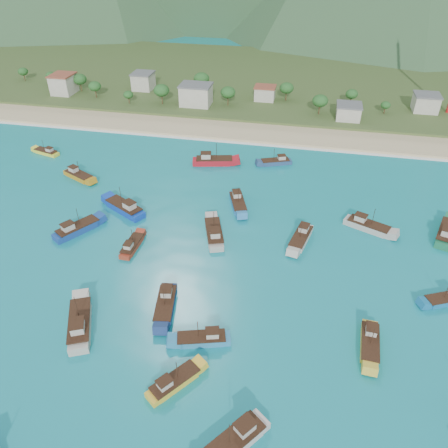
% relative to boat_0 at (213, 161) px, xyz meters
% --- Properties ---
extents(ground, '(600.00, 600.00, 0.00)m').
position_rel_boat_0_xyz_m(ground, '(16.93, -52.63, -0.91)').
color(ground, '#0B7382').
rests_on(ground, ground).
extents(beach, '(400.00, 18.00, 1.20)m').
position_rel_boat_0_xyz_m(beach, '(16.93, 26.37, -0.91)').
color(beach, beige).
rests_on(beach, ground).
extents(land, '(400.00, 110.00, 2.40)m').
position_rel_boat_0_xyz_m(land, '(16.93, 87.37, -0.91)').
color(land, '#385123').
rests_on(land, ground).
extents(surf_line, '(400.00, 2.50, 0.08)m').
position_rel_boat_0_xyz_m(surf_line, '(16.93, 16.87, -0.91)').
color(surf_line, white).
rests_on(surf_line, ground).
extents(village, '(208.38, 28.57, 7.38)m').
position_rel_boat_0_xyz_m(village, '(24.05, 48.98, 3.82)').
color(village, beige).
rests_on(village, ground).
extents(vegetation, '(271.66, 25.82, 8.39)m').
position_rel_boat_0_xyz_m(vegetation, '(8.40, 50.63, 4.21)').
color(vegetation, '#235623').
rests_on(vegetation, ground).
extents(boat_0, '(12.58, 6.11, 7.14)m').
position_rel_boat_0_xyz_m(boat_0, '(0.00, 0.00, 0.00)').
color(boat_0, '#AB1520').
rests_on(boat_0, ground).
extents(boat_2, '(9.82, 5.26, 5.57)m').
position_rel_boat_0_xyz_m(boat_2, '(13.14, -66.42, -0.29)').
color(boat_2, teal).
rests_on(boat_2, ground).
extents(boat_3, '(9.66, 5.88, 5.49)m').
position_rel_boat_0_xyz_m(boat_3, '(18.40, 3.77, -0.30)').
color(boat_3, navy).
rests_on(boat_3, ground).
extents(boat_4, '(11.19, 7.34, 6.40)m').
position_rel_boat_0_xyz_m(boat_4, '(43.32, -25.56, -0.14)').
color(boat_4, '#B1A9A2').
rests_on(boat_4, ground).
extents(boat_5, '(8.26, 12.54, 7.17)m').
position_rel_boat_0_xyz_m(boat_5, '(-9.17, -67.76, 0.01)').
color(boat_5, '#B2AD9F').
rests_on(boat_5, ground).
extents(boat_7, '(8.80, 11.15, 6.58)m').
position_rel_boat_0_xyz_m(boat_7, '(-23.65, -40.57, -0.10)').
color(boat_7, navy).
rests_on(boat_7, ground).
extents(boat_8, '(3.55, 9.93, 5.76)m').
position_rel_boat_0_xyz_m(boat_8, '(41.53, -61.47, -0.25)').
color(boat_8, gold).
rests_on(boat_8, ground).
extents(boat_9, '(2.88, 8.79, 5.14)m').
position_rel_boat_0_xyz_m(boat_9, '(-8.72, -43.79, -0.36)').
color(boat_9, maroon).
rests_on(boat_9, ground).
extents(boat_10, '(10.44, 7.13, 6.00)m').
position_rel_boat_0_xyz_m(boat_10, '(-35.64, -16.32, -0.21)').
color(boat_10, '#BC7F19').
rests_on(boat_10, ground).
extents(boat_12, '(8.87, 4.69, 5.03)m').
position_rel_boat_0_xyz_m(boat_12, '(-52.90, -3.92, -0.39)').
color(boat_12, yellow).
rests_on(boat_12, ground).
extents(boat_14, '(6.91, 11.98, 6.80)m').
position_rel_boat_0_xyz_m(boat_14, '(8.32, -35.98, -0.06)').
color(boat_14, '#A9A49A').
rests_on(boat_14, ground).
extents(boat_17, '(9.43, 10.72, 6.55)m').
position_rel_boat_0_xyz_m(boat_17, '(21.82, -83.29, -0.11)').
color(boat_17, beige).
rests_on(boat_17, ground).
extents(boat_18, '(9.20, 6.13, 5.27)m').
position_rel_boat_0_xyz_m(boat_18, '(56.64, -47.53, -0.34)').
color(boat_18, '#146AA0').
rests_on(boat_18, ground).
extents(boat_19, '(4.90, 10.99, 6.27)m').
position_rel_boat_0_xyz_m(boat_19, '(4.33, -59.89, -0.16)').
color(boat_19, navy).
rests_on(boat_19, ground).
extents(boat_20, '(12.15, 9.02, 7.08)m').
position_rel_boat_0_xyz_m(boat_20, '(-16.09, -29.94, -0.01)').
color(boat_20, '#103BAD').
rests_on(boat_20, ground).
extents(boat_22, '(6.39, 10.94, 6.21)m').
position_rel_boat_0_xyz_m(boat_22, '(11.34, -21.65, -0.17)').
color(boat_22, '#2C77B8').
rests_on(boat_22, ground).
extents(boat_23, '(5.45, 10.96, 6.22)m').
position_rel_boat_0_xyz_m(boat_23, '(28.08, -33.50, -0.17)').
color(boat_23, beige).
rests_on(boat_23, ground).
extents(boat_25, '(7.71, 8.96, 5.43)m').
position_rel_boat_0_xyz_m(boat_25, '(10.83, -75.68, -0.31)').
color(boat_25, gold).
rests_on(boat_25, ground).
extents(boat_26, '(7.20, 12.21, 6.93)m').
position_rel_boat_0_xyz_m(boat_26, '(61.01, -24.97, -0.04)').
color(boat_26, '#176844').
rests_on(boat_26, ground).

